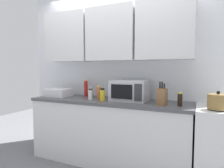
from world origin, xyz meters
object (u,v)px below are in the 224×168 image
object	(u,v)px
knife_block	(162,96)
bottle_spice_jar	(99,93)
dish_rack	(58,92)
bottle_amber_vinegar	(91,93)
microwave	(130,90)
bottle_red_sauce	(86,88)
bottle_yellow_mustard	(102,95)
kettle	(218,102)
bottle_soy_dark	(180,99)
bottle_white_jar	(90,95)

from	to	relation	value
knife_block	bottle_spice_jar	distance (m)	0.90
dish_rack	bottle_amber_vinegar	xyz separation A→B (m)	(0.53, 0.10, 0.01)
microwave	bottle_red_sauce	bearing A→B (deg)	171.30
bottle_yellow_mustard	bottle_amber_vinegar	distance (m)	0.37
bottle_red_sauce	bottle_spice_jar	bearing A→B (deg)	-29.77
kettle	bottle_soy_dark	xyz separation A→B (m)	(-0.38, 0.08, -0.01)
bottle_amber_vinegar	knife_block	bearing A→B (deg)	-9.90
dish_rack	knife_block	xyz separation A→B (m)	(1.63, -0.09, 0.04)
bottle_white_jar	bottle_red_sauce	xyz separation A→B (m)	(-0.23, 0.26, 0.06)
bottle_soy_dark	bottle_white_jar	bearing A→B (deg)	-179.52
dish_rack	bottle_red_sauce	world-z (taller)	bottle_red_sauce
microwave	bottle_white_jar	bearing A→B (deg)	-165.38
bottle_red_sauce	bottle_spice_jar	distance (m)	0.38
bottle_amber_vinegar	kettle	bearing A→B (deg)	-8.69
bottle_red_sauce	bottle_yellow_mustard	bearing A→B (deg)	-32.37
knife_block	bottle_amber_vinegar	bearing A→B (deg)	170.10
kettle	knife_block	xyz separation A→B (m)	(-0.59, 0.07, 0.01)
bottle_yellow_mustard	dish_rack	bearing A→B (deg)	172.63
bottle_soy_dark	dish_rack	bearing A→B (deg)	177.48
kettle	bottle_white_jar	distance (m)	1.58
bottle_spice_jar	knife_block	bearing A→B (deg)	-4.64
bottle_yellow_mustard	bottle_soy_dark	distance (m)	1.00
microwave	knife_block	world-z (taller)	microwave
dish_rack	bottle_soy_dark	world-z (taller)	bottle_soy_dark
kettle	bottle_red_sauce	xyz separation A→B (m)	(-1.81, 0.33, 0.04)
bottle_soy_dark	bottle_red_sauce	bearing A→B (deg)	170.18
bottle_red_sauce	bottle_yellow_mustard	distance (m)	0.52
microwave	bottle_amber_vinegar	size ratio (longest dim) A/B	2.92
dish_rack	bottle_yellow_mustard	xyz separation A→B (m)	(0.84, -0.11, 0.02)
microwave	bottle_soy_dark	world-z (taller)	microwave
bottle_soy_dark	bottle_amber_vinegar	xyz separation A→B (m)	(-1.30, 0.18, -0.00)
bottle_yellow_mustard	bottle_soy_dark	size ratio (longest dim) A/B	1.08
dish_rack	bottle_white_jar	distance (m)	0.65
dish_rack	bottle_amber_vinegar	size ratio (longest dim) A/B	2.31
knife_block	bottle_amber_vinegar	distance (m)	1.12
microwave	bottle_amber_vinegar	bearing A→B (deg)	175.64
bottle_red_sauce	bottle_spice_jar	xyz separation A→B (m)	(0.33, -0.19, -0.03)
kettle	microwave	size ratio (longest dim) A/B	0.42
bottle_yellow_mustard	bottle_amber_vinegar	bearing A→B (deg)	146.16
bottle_red_sauce	bottle_yellow_mustard	size ratio (longest dim) A/B	1.52
bottle_red_sauce	knife_block	bearing A→B (deg)	-12.00
knife_block	bottle_soy_dark	xyz separation A→B (m)	(0.20, 0.01, -0.03)
microwave	bottle_amber_vinegar	world-z (taller)	microwave
kettle	bottle_red_sauce	bearing A→B (deg)	169.79
kettle	dish_rack	size ratio (longest dim) A/B	0.54
bottle_white_jar	bottle_soy_dark	bearing A→B (deg)	0.48
knife_block	bottle_yellow_mustard	bearing A→B (deg)	-178.95
microwave	bottle_yellow_mustard	size ratio (longest dim) A/B	2.79
bottle_amber_vinegar	bottle_spice_jar	bearing A→B (deg)	-30.50
kettle	bottle_white_jar	world-z (taller)	kettle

